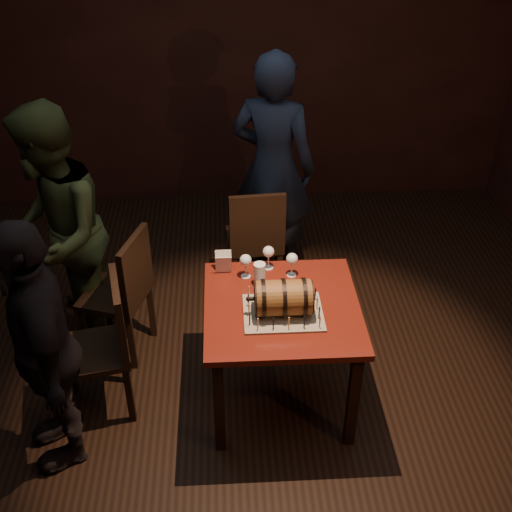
# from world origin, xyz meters

# --- Properties ---
(room_shell) EXTENTS (5.04, 5.04, 2.80)m
(room_shell) POSITION_xyz_m (0.00, 0.00, 1.40)
(room_shell) COLOR black
(room_shell) RESTS_ON ground
(pub_table) EXTENTS (0.90, 0.90, 0.75)m
(pub_table) POSITION_xyz_m (0.19, -0.17, 0.64)
(pub_table) COLOR #49110C
(pub_table) RESTS_ON ground
(cake_board) EXTENTS (0.45, 0.35, 0.01)m
(cake_board) POSITION_xyz_m (0.19, -0.25, 0.76)
(cake_board) COLOR gray
(cake_board) RESTS_ON pub_table
(barrel_cake) EXTENTS (0.37, 0.22, 0.22)m
(barrel_cake) POSITION_xyz_m (0.19, -0.25, 0.86)
(barrel_cake) COLOR brown
(barrel_cake) RESTS_ON cake_board
(birthday_candles) EXTENTS (0.40, 0.30, 0.09)m
(birthday_candles) POSITION_xyz_m (0.19, -0.25, 0.80)
(birthday_candles) COLOR #FEE598
(birthday_candles) RESTS_ON cake_board
(wine_glass_left) EXTENTS (0.07, 0.07, 0.16)m
(wine_glass_left) POSITION_xyz_m (-0.01, 0.12, 0.87)
(wine_glass_left) COLOR silver
(wine_glass_left) RESTS_ON pub_table
(wine_glass_mid) EXTENTS (0.07, 0.07, 0.16)m
(wine_glass_mid) POSITION_xyz_m (0.14, 0.20, 0.87)
(wine_glass_mid) COLOR silver
(wine_glass_mid) RESTS_ON pub_table
(wine_glass_right) EXTENTS (0.07, 0.07, 0.16)m
(wine_glass_right) POSITION_xyz_m (0.27, 0.12, 0.87)
(wine_glass_right) COLOR silver
(wine_glass_right) RESTS_ON pub_table
(pint_of_ale) EXTENTS (0.07, 0.07, 0.15)m
(pint_of_ale) POSITION_xyz_m (0.07, 0.04, 0.82)
(pint_of_ale) COLOR silver
(pint_of_ale) RESTS_ON pub_table
(menu_card) EXTENTS (0.10, 0.05, 0.13)m
(menu_card) POSITION_xyz_m (-0.14, 0.18, 0.81)
(menu_card) COLOR white
(menu_card) RESTS_ON pub_table
(chair_back) EXTENTS (0.43, 0.43, 0.93)m
(chair_back) POSITION_xyz_m (0.10, 0.91, 0.52)
(chair_back) COLOR black
(chair_back) RESTS_ON ground
(chair_left_rear) EXTENTS (0.50, 0.50, 0.93)m
(chair_left_rear) POSITION_xyz_m (-0.80, 0.34, 0.52)
(chair_left_rear) COLOR black
(chair_left_rear) RESTS_ON ground
(chair_left_front) EXTENTS (0.47, 0.47, 0.93)m
(chair_left_front) POSITION_xyz_m (-0.85, -0.16, 0.52)
(chair_left_front) COLOR black
(chair_left_front) RESTS_ON ground
(person_back) EXTENTS (0.76, 0.64, 1.79)m
(person_back) POSITION_xyz_m (0.25, 1.31, 0.89)
(person_back) COLOR #1B2437
(person_back) RESTS_ON ground
(person_left_rear) EXTENTS (0.75, 0.91, 1.73)m
(person_left_rear) POSITION_xyz_m (-1.21, 0.49, 0.86)
(person_left_rear) COLOR #384321
(person_left_rear) RESTS_ON ground
(person_left_front) EXTENTS (0.67, 0.99, 1.56)m
(person_left_front) POSITION_xyz_m (-1.10, -0.49, 0.78)
(person_left_front) COLOR black
(person_left_front) RESTS_ON ground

